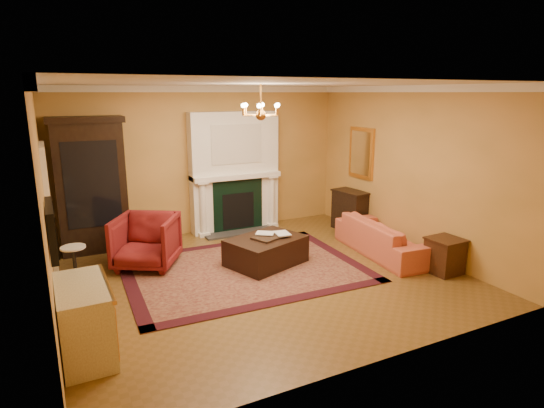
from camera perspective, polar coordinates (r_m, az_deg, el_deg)
floor at (r=7.43m, az=-1.29°, el=-9.03°), size 6.00×5.50×0.02m
ceiling at (r=6.85m, az=-1.43°, el=14.95°), size 6.00×5.50×0.02m
wall_back at (r=9.52m, az=-8.51°, el=5.36°), size 6.00×0.02×3.00m
wall_front at (r=4.71m, az=13.18°, el=-3.52°), size 6.00×0.02×3.00m
wall_left at (r=6.34m, az=-26.76°, el=-0.20°), size 0.02×5.50×3.00m
wall_right at (r=8.68m, az=16.95°, el=4.11°), size 0.02×5.50×3.00m
fireplace at (r=9.59m, az=-4.68°, el=3.69°), size 1.90×0.70×2.50m
crown_molding at (r=7.72m, az=-4.55°, el=14.26°), size 6.00×5.50×0.12m
doorway at (r=8.10m, az=-26.13°, el=-0.67°), size 0.08×1.05×2.10m
tv_panel at (r=5.80m, az=-25.91°, el=-2.86°), size 0.09×0.95×0.58m
gilt_mirror at (r=9.69m, az=11.14°, el=6.30°), size 0.06×0.76×1.05m
chandelier at (r=6.85m, az=-1.41°, el=11.59°), size 0.63×0.55×0.53m
oriental_rug at (r=7.66m, az=-3.50°, el=-8.18°), size 3.93×3.01×0.02m
china_cabinet at (r=8.87m, az=-21.72°, el=1.82°), size 1.19×0.55×2.36m
wingback_armchair at (r=7.90m, az=-15.53°, el=-4.25°), size 1.28×1.26×0.99m
pedestal_table at (r=7.49m, az=-23.51°, el=-6.88°), size 0.36×0.36×0.65m
commode at (r=5.61m, az=-22.49°, el=-13.30°), size 0.54×1.12×0.83m
coral_sofa at (r=8.50m, az=13.93°, el=-3.38°), size 0.84×2.21×0.84m
end_table at (r=7.96m, az=20.83°, el=-6.18°), size 0.50×0.50×0.55m
console_table at (r=9.84m, az=9.80°, el=-0.89°), size 0.52×0.79×0.82m
leather_ottoman at (r=7.80m, az=-0.77°, el=-5.88°), size 1.46×1.25×0.46m
ottoman_tray at (r=7.71m, az=-0.49°, el=-4.20°), size 0.60×0.54×0.03m
book_a at (r=7.66m, az=-1.02°, el=-2.98°), size 0.16×0.20×0.30m
book_b at (r=7.73m, az=0.49°, el=-2.78°), size 0.23×0.06×0.32m
topiary_left at (r=9.28m, az=-8.67°, el=4.78°), size 0.14×0.14×0.39m
topiary_right at (r=9.78m, az=-0.91°, el=5.47°), size 0.15×0.15×0.41m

